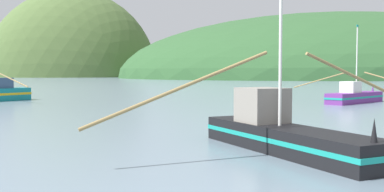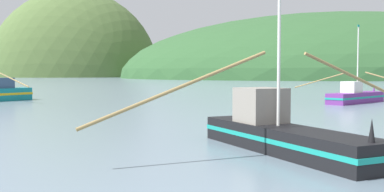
# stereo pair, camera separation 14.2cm
# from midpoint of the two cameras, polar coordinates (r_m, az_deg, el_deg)

# --- Properties ---
(hill_mid_left) EXTENTS (92.64, 74.11, 95.22)m
(hill_mid_left) POSITION_cam_midpoint_polar(r_m,az_deg,el_deg) (258.14, -14.70, 2.37)
(hill_mid_left) COLOR #516B38
(hill_mid_left) RESTS_ON ground
(hill_far_right) EXTENTS (219.46, 175.57, 61.14)m
(hill_far_right) POSITION_cam_midpoint_polar(r_m,az_deg,el_deg) (236.64, 18.18, 2.25)
(hill_far_right) COLOR #2D562D
(hill_far_right) RESTS_ON ground
(fishing_boat_purple) EXTENTS (8.05, 12.08, 7.34)m
(fishing_boat_purple) POSITION_cam_midpoint_polar(r_m,az_deg,el_deg) (44.99, 19.76, 0.00)
(fishing_boat_purple) COLOR #6B2D84
(fishing_boat_purple) RESTS_ON ground
(fishing_boat_black) EXTENTS (14.88, 9.07, 6.18)m
(fishing_boat_black) POSITION_cam_midpoint_polar(r_m,az_deg,el_deg) (17.08, 11.02, -4.53)
(fishing_boat_black) COLOR black
(fishing_boat_black) RESTS_ON ground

